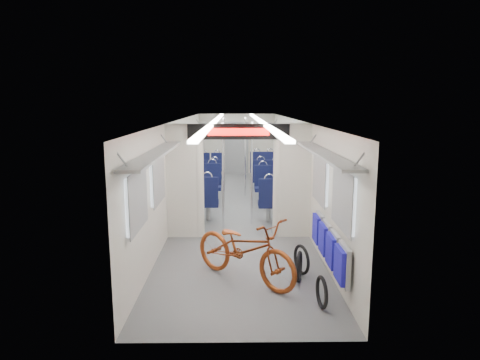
% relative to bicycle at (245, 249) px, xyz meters
% --- Properties ---
extents(carriage, '(12.00, 12.02, 2.31)m').
position_rel_bicycle_xyz_m(carriage, '(-0.07, 4.00, 0.99)').
color(carriage, '#515456').
rests_on(carriage, ground).
extents(bicycle, '(1.90, 1.82, 1.02)m').
position_rel_bicycle_xyz_m(bicycle, '(0.00, 0.00, 0.00)').
color(bicycle, '#8A3714').
rests_on(bicycle, ground).
extents(flip_bench, '(0.12, 2.13, 0.54)m').
position_rel_bicycle_xyz_m(flip_bench, '(1.28, -0.01, 0.07)').
color(flip_bench, gray).
rests_on(flip_bench, carriage).
extents(bike_hoop_a, '(0.10, 0.45, 0.45)m').
position_rel_bicycle_xyz_m(bike_hoop_a, '(1.01, -0.91, -0.31)').
color(bike_hoop_a, black).
rests_on(bike_hoop_a, ground).
extents(bike_hoop_b, '(0.18, 0.48, 0.49)m').
position_rel_bicycle_xyz_m(bike_hoop_b, '(0.83, -0.05, -0.29)').
color(bike_hoop_b, black).
rests_on(bike_hoop_b, ground).
extents(bike_hoop_c, '(0.21, 0.47, 0.49)m').
position_rel_bicycle_xyz_m(bike_hoop_c, '(0.92, 0.25, -0.29)').
color(bike_hoop_c, black).
rests_on(bike_hoop_c, ground).
extents(seat_bay_near_left, '(0.96, 2.33, 1.18)m').
position_rel_bicycle_xyz_m(seat_bay_near_left, '(-1.01, 4.41, 0.06)').
color(seat_bay_near_left, black).
rests_on(seat_bay_near_left, ground).
extents(seat_bay_near_right, '(0.94, 2.23, 1.15)m').
position_rel_bicycle_xyz_m(seat_bay_near_right, '(0.86, 4.27, 0.05)').
color(seat_bay_near_right, black).
rests_on(seat_bay_near_right, ground).
extents(seat_bay_far_left, '(0.90, 2.01, 1.08)m').
position_rel_bicycle_xyz_m(seat_bay_far_left, '(-1.01, 7.84, 0.02)').
color(seat_bay_far_left, black).
rests_on(seat_bay_far_left, ground).
extents(seat_bay_far_right, '(0.95, 2.26, 1.16)m').
position_rel_bicycle_xyz_m(seat_bay_far_right, '(0.86, 7.45, 0.05)').
color(seat_bay_far_right, black).
rests_on(seat_bay_far_right, ground).
extents(stanchion_near_left, '(0.04, 0.04, 2.30)m').
position_rel_bicycle_xyz_m(stanchion_near_left, '(-0.40, 2.80, 0.64)').
color(stanchion_near_left, silver).
rests_on(stanchion_near_left, ground).
extents(stanchion_near_right, '(0.04, 0.04, 2.30)m').
position_rel_bicycle_xyz_m(stanchion_near_right, '(0.23, 3.15, 0.64)').
color(stanchion_near_right, silver).
rests_on(stanchion_near_right, ground).
extents(stanchion_far_left, '(0.04, 0.04, 2.30)m').
position_rel_bicycle_xyz_m(stanchion_far_left, '(-0.46, 5.83, 0.64)').
color(stanchion_far_left, silver).
rests_on(stanchion_far_left, ground).
extents(stanchion_far_right, '(0.04, 0.04, 2.30)m').
position_rel_bicycle_xyz_m(stanchion_far_right, '(0.16, 6.09, 0.64)').
color(stanchion_far_right, silver).
rests_on(stanchion_far_right, ground).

